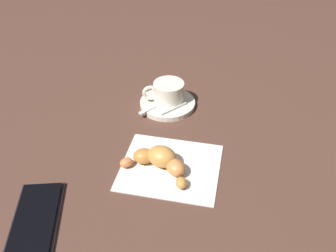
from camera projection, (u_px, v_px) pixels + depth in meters
The scene contains 8 objects.
ground_plane at pixel (171, 131), 0.79m from camera, with size 1.80×1.80×0.00m, color #4A2F24.
saucer at pixel (168, 104), 0.86m from camera, with size 0.12×0.12×0.01m, color silver.
espresso_cup at pixel (168, 92), 0.84m from camera, with size 0.07×0.09×0.05m.
teaspoon at pixel (168, 98), 0.86m from camera, with size 0.10×0.10×0.01m.
sugar_packet at pixel (174, 107), 0.83m from camera, with size 0.07×0.02×0.01m, color white.
napkin at pixel (169, 167), 0.70m from camera, with size 0.16×0.18×0.00m, color silver.
croissant at pixel (160, 160), 0.69m from camera, with size 0.10×0.13×0.04m.
cell_phone at pixel (36, 218), 0.61m from camera, with size 0.16×0.09×0.01m.
Camera 1 is at (-0.62, -0.01, 0.49)m, focal length 41.26 mm.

